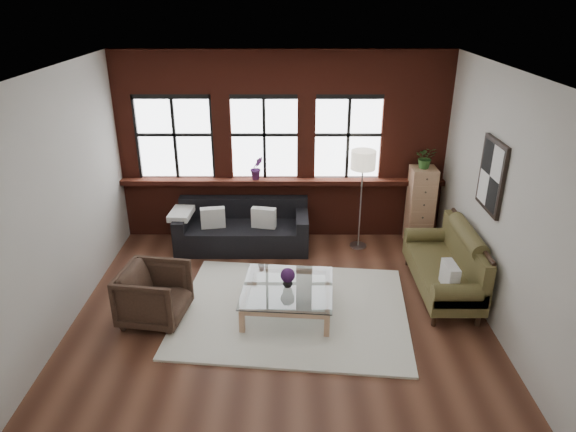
{
  "coord_description": "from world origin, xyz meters",
  "views": [
    {
      "loc": [
        0.11,
        -5.93,
        4.03
      ],
      "look_at": [
        0.1,
        0.6,
        1.15
      ],
      "focal_mm": 32.0,
      "sensor_mm": 36.0,
      "label": 1
    }
  ],
  "objects_px": {
    "dark_sofa": "(242,226)",
    "drawer_chest": "(420,206)",
    "floor_lamp": "(361,196)",
    "armchair": "(154,295)",
    "vase": "(288,282)",
    "coffee_table": "(288,299)",
    "vintage_settee": "(443,262)"
  },
  "relations": [
    {
      "from": "dark_sofa",
      "to": "armchair",
      "type": "xyz_separation_m",
      "value": [
        -0.98,
        -2.1,
        -0.02
      ]
    },
    {
      "from": "vintage_settee",
      "to": "drawer_chest",
      "type": "height_order",
      "value": "drawer_chest"
    },
    {
      "from": "vintage_settee",
      "to": "floor_lamp",
      "type": "height_order",
      "value": "floor_lamp"
    },
    {
      "from": "coffee_table",
      "to": "floor_lamp",
      "type": "distance_m",
      "value": 2.41
    },
    {
      "from": "vintage_settee",
      "to": "armchair",
      "type": "bearing_deg",
      "value": -170.4
    },
    {
      "from": "armchair",
      "to": "vase",
      "type": "height_order",
      "value": "armchair"
    },
    {
      "from": "dark_sofa",
      "to": "vase",
      "type": "height_order",
      "value": "dark_sofa"
    },
    {
      "from": "vintage_settee",
      "to": "coffee_table",
      "type": "bearing_deg",
      "value": -167.33
    },
    {
      "from": "dark_sofa",
      "to": "drawer_chest",
      "type": "xyz_separation_m",
      "value": [
        3.01,
        0.19,
        0.28
      ]
    },
    {
      "from": "dark_sofa",
      "to": "drawer_chest",
      "type": "bearing_deg",
      "value": 3.68
    },
    {
      "from": "coffee_table",
      "to": "drawer_chest",
      "type": "relative_size",
      "value": 0.88
    },
    {
      "from": "armchair",
      "to": "drawer_chest",
      "type": "height_order",
      "value": "drawer_chest"
    },
    {
      "from": "drawer_chest",
      "to": "armchair",
      "type": "bearing_deg",
      "value": -150.11
    },
    {
      "from": "floor_lamp",
      "to": "vintage_settee",
      "type": "bearing_deg",
      "value": -55.51
    },
    {
      "from": "dark_sofa",
      "to": "armchair",
      "type": "distance_m",
      "value": 2.32
    },
    {
      "from": "coffee_table",
      "to": "vase",
      "type": "xyz_separation_m",
      "value": [
        0.0,
        -0.0,
        0.27
      ]
    },
    {
      "from": "dark_sofa",
      "to": "vase",
      "type": "xyz_separation_m",
      "value": [
        0.77,
        -1.93,
        0.06
      ]
    },
    {
      "from": "dark_sofa",
      "to": "drawer_chest",
      "type": "distance_m",
      "value": 3.03
    },
    {
      "from": "coffee_table",
      "to": "drawer_chest",
      "type": "xyz_separation_m",
      "value": [
        2.24,
        2.12,
        0.49
      ]
    },
    {
      "from": "dark_sofa",
      "to": "drawer_chest",
      "type": "relative_size",
      "value": 1.63
    },
    {
      "from": "dark_sofa",
      "to": "floor_lamp",
      "type": "bearing_deg",
      "value": 0.61
    },
    {
      "from": "dark_sofa",
      "to": "floor_lamp",
      "type": "relative_size",
      "value": 1.19
    },
    {
      "from": "coffee_table",
      "to": "drawer_chest",
      "type": "bearing_deg",
      "value": 43.39
    },
    {
      "from": "coffee_table",
      "to": "floor_lamp",
      "type": "height_order",
      "value": "floor_lamp"
    },
    {
      "from": "armchair",
      "to": "floor_lamp",
      "type": "height_order",
      "value": "floor_lamp"
    },
    {
      "from": "vintage_settee",
      "to": "vase",
      "type": "xyz_separation_m",
      "value": [
        -2.2,
        -0.5,
        -0.04
      ]
    },
    {
      "from": "armchair",
      "to": "floor_lamp",
      "type": "relative_size",
      "value": 0.45
    },
    {
      "from": "vase",
      "to": "floor_lamp",
      "type": "relative_size",
      "value": 0.08
    },
    {
      "from": "vintage_settee",
      "to": "drawer_chest",
      "type": "bearing_deg",
      "value": 88.56
    },
    {
      "from": "vintage_settee",
      "to": "floor_lamp",
      "type": "relative_size",
      "value": 1.02
    },
    {
      "from": "vase",
      "to": "drawer_chest",
      "type": "bearing_deg",
      "value": 43.39
    },
    {
      "from": "dark_sofa",
      "to": "floor_lamp",
      "type": "xyz_separation_m",
      "value": [
        1.97,
        0.02,
        0.52
      ]
    }
  ]
}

